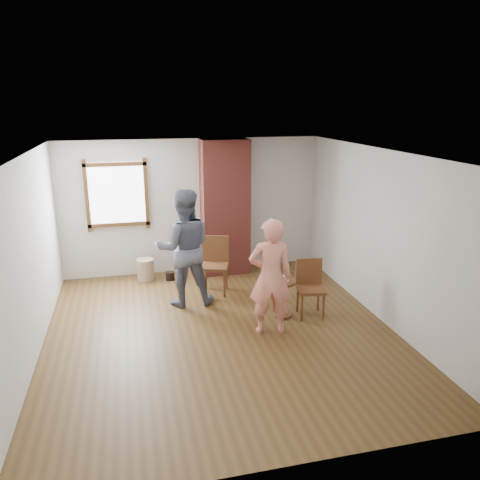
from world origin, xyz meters
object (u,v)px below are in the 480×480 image
person_pink (270,277)px  side_table (283,292)px  dining_chair_left (215,261)px  dining_chair_right (310,284)px  stoneware_crock (146,269)px  man (184,248)px

person_pink → side_table: bearing=-119.1°
dining_chair_left → dining_chair_right: (1.27, -1.28, -0.06)m
stoneware_crock → dining_chair_right: size_ratio=0.46×
man → person_pink: bearing=132.0°
side_table → stoneware_crock: bearing=133.9°
dining_chair_left → person_pink: person_pink is taller
dining_chair_left → side_table: dining_chair_left is taller
dining_chair_left → side_table: size_ratio=1.66×
stoneware_crock → man: man is taller
side_table → person_pink: 0.74m
stoneware_crock → dining_chair_right: 3.27m
side_table → man: 1.75m
person_pink → stoneware_crock: bearing=-48.4°
stoneware_crock → side_table: side_table is taller
stoneware_crock → side_table: bearing=-46.1°
dining_chair_right → person_pink: 0.97m
dining_chair_left → man: man is taller
dining_chair_right → person_pink: (-0.79, -0.44, 0.36)m
person_pink → dining_chair_right: bearing=-142.7°
side_table → man: (-1.42, 0.86, 0.57)m
man → person_pink: size_ratio=1.13×
side_table → dining_chair_left: bearing=123.6°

